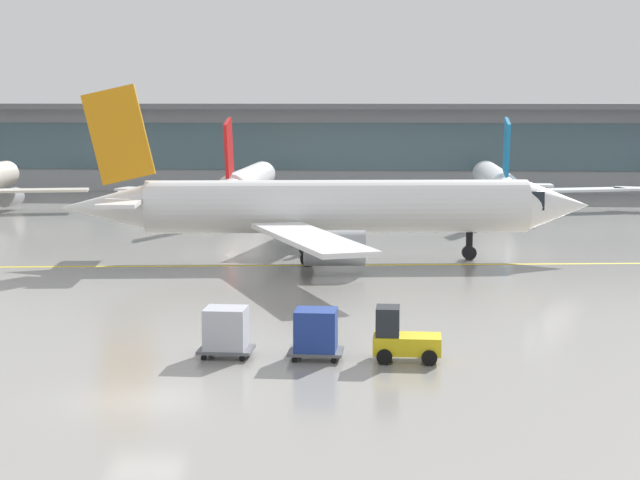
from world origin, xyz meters
name	(u,v)px	position (x,y,z in m)	size (l,w,h in m)	color
ground_plane	(145,400)	(0.00, 0.00, 0.00)	(400.00, 400.00, 0.00)	gray
taxiway_centreline_stripe	(336,265)	(4.83, 29.81, 0.00)	(110.00, 0.36, 0.01)	yellow
terminal_concourse	(319,145)	(0.00, 85.73, 4.92)	(184.84, 11.00, 9.60)	#9EA3A8
gate_airplane_2	(248,183)	(-4.74, 60.92, 2.58)	(24.17, 25.93, 8.61)	white
gate_airplane_3	(494,182)	(17.52, 63.77, 2.58)	(24.18, 25.91, 8.61)	white
taxiing_regional_jet	(331,208)	(4.40, 31.76, 3.29)	(33.13, 30.63, 10.97)	white
baggage_tug	(401,338)	(8.62, 6.07, 0.89)	(2.64, 1.68, 2.10)	yellow
cargo_dolly_lead	(316,332)	(5.31, 6.16, 1.05)	(2.14, 1.66, 1.94)	#595B60
cargo_dolly_trailing	(226,330)	(1.78, 6.26, 1.05)	(2.14, 1.66, 1.94)	#595B60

